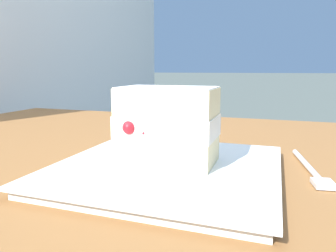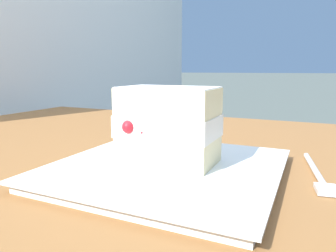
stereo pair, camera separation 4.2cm
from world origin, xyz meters
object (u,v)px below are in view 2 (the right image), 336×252
patio_table (112,211)px  dessert_fork (317,174)px  cake_slice (168,125)px  dessert_plate (168,169)px

patio_table → dessert_fork: 0.35m
cake_slice → patio_table: bearing=-24.1°
cake_slice → dessert_fork: 0.21m
dessert_plate → dessert_fork: dessert_plate is taller
dessert_plate → cake_slice: 0.06m
patio_table → dessert_plate: bearing=154.1°
patio_table → cake_slice: (-0.14, 0.06, 0.18)m
dessert_fork → cake_slice: bearing=19.8°
dessert_plate → cake_slice: size_ratio=2.24×
patio_table → dessert_plate: (-0.15, 0.07, 0.12)m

